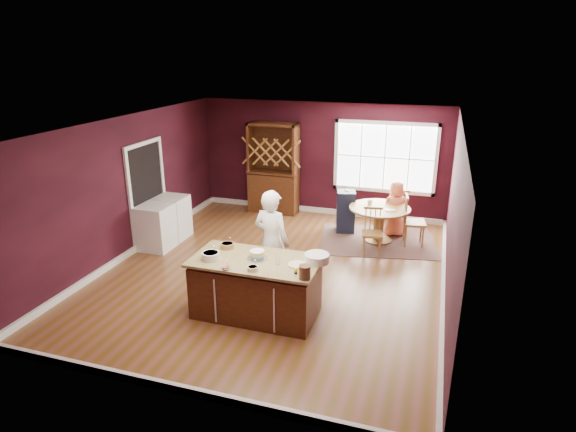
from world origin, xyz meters
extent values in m
plane|color=brown|center=(0.00, 0.00, 0.00)|extent=(7.00, 7.00, 0.00)
plane|color=white|center=(0.00, 0.00, 2.70)|extent=(7.00, 7.00, 0.00)
plane|color=#3C0F1B|center=(0.00, 3.50, 1.35)|extent=(6.00, 0.00, 6.00)
plane|color=#3C0F1B|center=(0.00, -3.50, 1.35)|extent=(6.00, 0.00, 6.00)
plane|color=#3C0F1B|center=(-3.00, 0.00, 1.35)|extent=(0.00, 7.00, 7.00)
plane|color=#3C0F1B|center=(3.00, 0.00, 1.35)|extent=(0.00, 7.00, 7.00)
cube|color=#3D160D|center=(0.23, -1.50, 0.41)|extent=(1.84, 0.93, 0.83)
cube|color=#CABB6B|center=(0.23, -1.50, 0.90)|extent=(1.92, 1.01, 0.04)
cylinder|color=brown|center=(1.62, 2.06, 0.02)|extent=(0.59, 0.59, 0.04)
cylinder|color=brown|center=(1.62, 2.06, 0.35)|extent=(0.21, 0.21, 0.67)
cylinder|color=brown|center=(1.62, 2.06, 0.73)|extent=(1.27, 1.27, 0.04)
imported|color=white|center=(0.21, -0.72, 0.89)|extent=(0.73, 0.56, 1.78)
cylinder|color=beige|center=(-0.41, -1.68, 0.97)|extent=(0.27, 0.27, 0.11)
cylinder|color=tan|center=(-0.35, -1.22, 0.96)|extent=(0.21, 0.21, 0.08)
cylinder|color=white|center=(-0.06, -1.93, 0.94)|extent=(0.14, 0.14, 0.05)
cylinder|color=beige|center=(0.32, -1.85, 0.95)|extent=(0.16, 0.16, 0.06)
cylinder|color=silver|center=(0.60, -1.56, 0.99)|extent=(0.07, 0.07, 0.14)
cylinder|color=white|center=(0.87, -1.49, 0.93)|extent=(0.27, 0.27, 0.02)
cylinder|color=white|center=(1.12, -1.31, 0.98)|extent=(0.37, 0.37, 0.13)
cylinder|color=brown|center=(1.09, -1.87, 1.02)|extent=(0.16, 0.16, 0.19)
cube|color=brown|center=(1.62, 2.06, 0.01)|extent=(2.67, 2.25, 0.01)
imported|color=#EC7958|center=(1.90, 2.49, 0.61)|extent=(0.71, 0.60, 1.22)
cylinder|color=beige|center=(1.84, 1.92, 0.76)|extent=(0.22, 0.22, 0.02)
imported|color=white|center=(1.38, 2.21, 0.80)|extent=(0.15, 0.15, 0.09)
cube|color=black|center=(-1.13, 3.22, 1.10)|extent=(1.20, 0.50, 2.21)
cube|color=white|center=(-2.64, 0.28, 0.46)|extent=(0.63, 0.61, 0.92)
cube|color=white|center=(-2.64, 0.92, 0.46)|extent=(0.63, 0.61, 0.91)
camera|label=1|loc=(2.67, -7.57, 3.92)|focal=30.00mm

